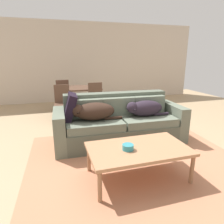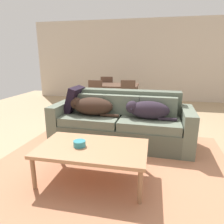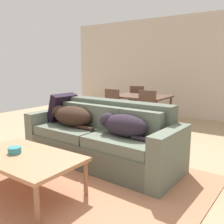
{
  "view_description": "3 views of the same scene",
  "coord_description": "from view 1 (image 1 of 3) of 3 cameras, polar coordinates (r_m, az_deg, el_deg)",
  "views": [
    {
      "loc": [
        -1.35,
        -3.27,
        1.56
      ],
      "look_at": [
        -0.33,
        0.12,
        0.57
      ],
      "focal_mm": 32.12,
      "sensor_mm": 36.0,
      "label": 1
    },
    {
      "loc": [
        0.33,
        -3.21,
        1.44
      ],
      "look_at": [
        -0.33,
        -0.06,
        0.58
      ],
      "focal_mm": 32.22,
      "sensor_mm": 36.0,
      "label": 2
    },
    {
      "loc": [
        1.92,
        -2.71,
        1.4
      ],
      "look_at": [
        0.04,
        0.0,
        0.78
      ],
      "focal_mm": 40.12,
      "sensor_mm": 36.0,
      "label": 3
    }
  ],
  "objects": [
    {
      "name": "ground_plane",
      "position": [
        3.87,
        5.19,
        -8.26
      ],
      "size": [
        10.0,
        10.0,
        0.0
      ],
      "primitive_type": "plane",
      "color": "tan"
    },
    {
      "name": "back_partition",
      "position": [
        7.4,
        -6.46,
        13.88
      ],
      "size": [
        8.0,
        0.12,
        2.7
      ],
      "primitive_type": "cube",
      "color": "beige",
      "rests_on": "ground"
    },
    {
      "name": "area_rug",
      "position": [
        3.15,
        7.2,
        -14.13
      ],
      "size": [
        3.32,
        2.92,
        0.01
      ],
      "primitive_type": "cube",
      "rotation": [
        0.0,
        0.0,
        -0.04
      ],
      "color": "#B97856",
      "rests_on": "ground"
    },
    {
      "name": "couch",
      "position": [
        3.74,
        2.06,
        -3.23
      ],
      "size": [
        2.37,
        0.94,
        0.89
      ],
      "rotation": [
        0.0,
        0.0,
        -0.04
      ],
      "color": "#50584A",
      "rests_on": "ground"
    },
    {
      "name": "dog_on_left_cushion",
      "position": [
        3.45,
        -5.4,
        0.21
      ],
      "size": [
        0.86,
        0.42,
        0.3
      ],
      "rotation": [
        0.0,
        0.0,
        -0.04
      ],
      "color": "#342218",
      "rests_on": "couch"
    },
    {
      "name": "dog_on_right_cushion",
      "position": [
        3.71,
        9.11,
        1.08
      ],
      "size": [
        0.81,
        0.33,
        0.29
      ],
      "rotation": [
        0.0,
        0.0,
        -0.04
      ],
      "color": "#29202B",
      "rests_on": "couch"
    },
    {
      "name": "throw_pillow_by_left_arm",
      "position": [
        3.55,
        -11.97,
        1.36
      ],
      "size": [
        0.29,
        0.48,
        0.49
      ],
      "primitive_type": "cube",
      "rotation": [
        0.0,
        0.3,
        -0.04
      ],
      "color": "black",
      "rests_on": "couch"
    },
    {
      "name": "coffee_table",
      "position": [
        2.64,
        7.5,
        -10.76
      ],
      "size": [
        1.28,
        0.75,
        0.43
      ],
      "color": "#B17C55",
      "rests_on": "ground"
    },
    {
      "name": "bowl_on_coffee_table",
      "position": [
        2.54,
        4.56,
        -9.93
      ],
      "size": [
        0.14,
        0.14,
        0.07
      ],
      "primitive_type": "cylinder",
      "color": "teal",
      "rests_on": "coffee_table"
    },
    {
      "name": "dining_table",
      "position": [
        5.55,
        -9.71,
        6.16
      ],
      "size": [
        1.17,
        0.87,
        0.75
      ],
      "color": "brown",
      "rests_on": "ground"
    },
    {
      "name": "dining_chair_near_left",
      "position": [
        4.96,
        -13.9,
        2.84
      ],
      "size": [
        0.41,
        0.41,
        0.9
      ],
      "rotation": [
        0.0,
        0.0,
        -0.02
      ],
      "color": "brown",
      "rests_on": "ground"
    },
    {
      "name": "dining_chair_near_right",
      "position": [
        5.09,
        -4.4,
        3.6
      ],
      "size": [
        0.44,
        0.44,
        0.92
      ],
      "rotation": [
        0.0,
        0.0,
        0.09
      ],
      "color": "brown",
      "rests_on": "ground"
    },
    {
      "name": "dining_chair_far_left",
      "position": [
        6.11,
        -13.96,
        5.12
      ],
      "size": [
        0.44,
        0.44,
        0.91
      ],
      "rotation": [
        0.0,
        0.0,
        3.26
      ],
      "color": "brown",
      "rests_on": "ground"
    }
  ]
}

